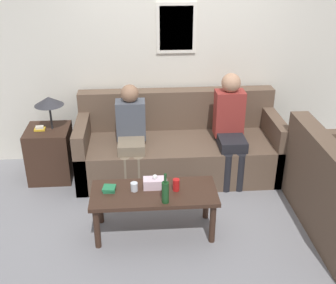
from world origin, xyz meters
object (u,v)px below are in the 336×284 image
coffee_table (154,197)px  person_right (230,124)px  couch_main (179,147)px  drinking_glass (134,187)px  wine_bottle (165,192)px  person_left (131,131)px

coffee_table → person_right: bearing=47.3°
couch_main → coffee_table: bearing=-106.5°
coffee_table → drinking_glass: drinking_glass is taller
coffee_table → person_right: (0.95, 1.03, 0.30)m
couch_main → person_right: 0.72m
coffee_table → wine_bottle: wine_bottle is taller
couch_main → drinking_glass: bearing=-115.0°
wine_bottle → person_right: size_ratio=0.23×
person_left → wine_bottle: bearing=-75.2°
couch_main → drinking_glass: couch_main is taller
wine_bottle → drinking_glass: wine_bottle is taller
person_left → coffee_table: bearing=-77.8°
wine_bottle → person_left: 1.24m
person_right → couch_main: bearing=163.6°
drinking_glass → person_right: 1.52m
couch_main → person_left: (-0.57, -0.19, 0.32)m
coffee_table → person_right: size_ratio=0.95×
person_left → drinking_glass: bearing=-88.3°
wine_bottle → drinking_glass: bearing=142.8°
wine_bottle → person_left: size_ratio=0.25×
wine_bottle → drinking_glass: (-0.29, 0.22, -0.07)m
drinking_glass → person_right: person_right is taller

